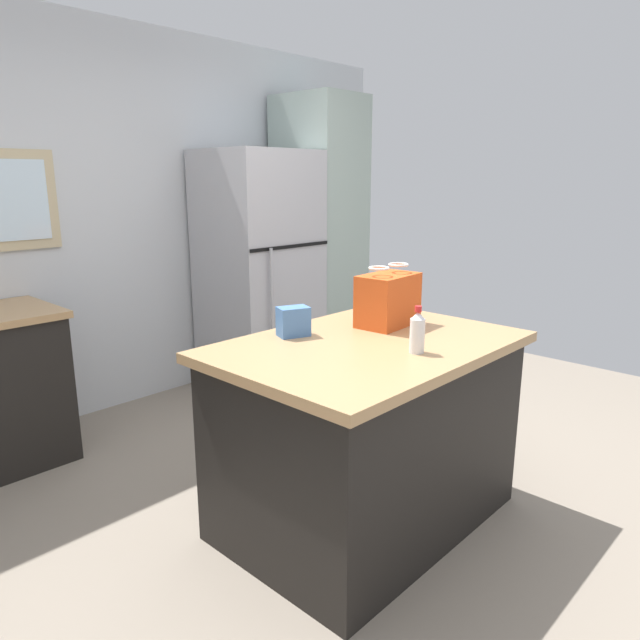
{
  "coord_description": "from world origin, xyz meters",
  "views": [
    {
      "loc": [
        -1.99,
        -1.62,
        1.61
      ],
      "look_at": [
        -0.01,
        0.24,
        0.94
      ],
      "focal_mm": 32.46,
      "sensor_mm": 36.0,
      "label": 1
    }
  ],
  "objects_px": {
    "kitchen_island": "(366,432)",
    "refrigerator": "(259,271)",
    "small_box": "(293,322)",
    "shopping_bag": "(388,299)",
    "tall_cabinet": "(319,236)",
    "bottle": "(418,332)"
  },
  "relations": [
    {
      "from": "kitchen_island",
      "to": "bottle",
      "type": "xyz_separation_m",
      "value": [
        0.01,
        -0.26,
        0.53
      ]
    },
    {
      "from": "kitchen_island",
      "to": "tall_cabinet",
      "type": "xyz_separation_m",
      "value": [
        1.63,
        1.84,
        0.68
      ]
    },
    {
      "from": "kitchen_island",
      "to": "tall_cabinet",
      "type": "distance_m",
      "value": 2.55
    },
    {
      "from": "tall_cabinet",
      "to": "shopping_bag",
      "type": "xyz_separation_m",
      "value": [
        -1.33,
        -1.72,
        -0.11
      ]
    },
    {
      "from": "kitchen_island",
      "to": "tall_cabinet",
      "type": "relative_size",
      "value": 0.61
    },
    {
      "from": "shopping_bag",
      "to": "small_box",
      "type": "height_order",
      "value": "shopping_bag"
    },
    {
      "from": "bottle",
      "to": "tall_cabinet",
      "type": "bearing_deg",
      "value": 52.37
    },
    {
      "from": "kitchen_island",
      "to": "bottle",
      "type": "height_order",
      "value": "bottle"
    },
    {
      "from": "refrigerator",
      "to": "tall_cabinet",
      "type": "distance_m",
      "value": 0.72
    },
    {
      "from": "kitchen_island",
      "to": "refrigerator",
      "type": "xyz_separation_m",
      "value": [
        0.95,
        1.84,
        0.46
      ]
    },
    {
      "from": "refrigerator",
      "to": "small_box",
      "type": "distance_m",
      "value": 1.89
    },
    {
      "from": "kitchen_island",
      "to": "small_box",
      "type": "height_order",
      "value": "small_box"
    },
    {
      "from": "shopping_bag",
      "to": "bottle",
      "type": "relative_size",
      "value": 1.64
    },
    {
      "from": "small_box",
      "to": "refrigerator",
      "type": "bearing_deg",
      "value": 53.95
    },
    {
      "from": "shopping_bag",
      "to": "tall_cabinet",
      "type": "bearing_deg",
      "value": 52.39
    },
    {
      "from": "kitchen_island",
      "to": "refrigerator",
      "type": "relative_size",
      "value": 0.76
    },
    {
      "from": "tall_cabinet",
      "to": "bottle",
      "type": "distance_m",
      "value": 2.65
    },
    {
      "from": "tall_cabinet",
      "to": "small_box",
      "type": "xyz_separation_m",
      "value": [
        -1.79,
        -1.53,
        -0.17
      ]
    },
    {
      "from": "shopping_bag",
      "to": "small_box",
      "type": "relative_size",
      "value": 2.33
    },
    {
      "from": "tall_cabinet",
      "to": "small_box",
      "type": "relative_size",
      "value": 15.98
    },
    {
      "from": "refrigerator",
      "to": "shopping_bag",
      "type": "distance_m",
      "value": 1.84
    },
    {
      "from": "shopping_bag",
      "to": "small_box",
      "type": "distance_m",
      "value": 0.51
    }
  ]
}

